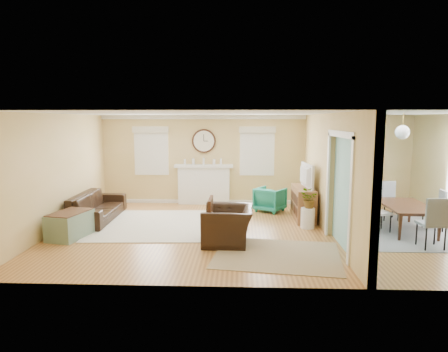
% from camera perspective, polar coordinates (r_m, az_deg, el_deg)
% --- Properties ---
extents(floor, '(9.00, 9.00, 0.00)m').
position_cam_1_polar(floor, '(9.00, 5.06, -7.89)').
color(floor, '#915A2E').
rests_on(floor, ground).
extents(wall_back, '(9.00, 0.02, 2.60)m').
position_cam_1_polar(wall_back, '(11.71, 4.48, 2.31)').
color(wall_back, tan).
rests_on(wall_back, ground).
extents(wall_front, '(9.00, 0.02, 2.60)m').
position_cam_1_polar(wall_front, '(5.78, 6.57, -3.64)').
color(wall_front, tan).
rests_on(wall_front, ground).
extents(wall_left, '(0.02, 6.00, 2.60)m').
position_cam_1_polar(wall_left, '(9.63, -22.66, 0.47)').
color(wall_left, tan).
rests_on(wall_left, ground).
extents(ceiling, '(9.00, 6.00, 0.02)m').
position_cam_1_polar(ceiling, '(8.66, 5.28, 8.90)').
color(ceiling, white).
rests_on(ceiling, wall_back).
extents(partition, '(0.17, 6.00, 2.60)m').
position_cam_1_polar(partition, '(9.20, 14.53, 0.87)').
color(partition, tan).
rests_on(partition, ground).
extents(fireplace, '(1.70, 0.30, 1.17)m').
position_cam_1_polar(fireplace, '(11.72, -2.89, -1.13)').
color(fireplace, white).
rests_on(fireplace, ground).
extents(wall_clock, '(0.70, 0.07, 0.70)m').
position_cam_1_polar(wall_clock, '(11.68, -2.89, 5.01)').
color(wall_clock, '#3F2115').
rests_on(wall_clock, wall_back).
extents(window_left, '(1.05, 0.13, 1.42)m').
position_cam_1_polar(window_left, '(11.92, -10.35, 4.03)').
color(window_left, white).
rests_on(window_left, wall_back).
extents(window_right, '(1.05, 0.13, 1.42)m').
position_cam_1_polar(window_right, '(11.63, 4.75, 4.04)').
color(window_right, white).
rests_on(window_right, wall_back).
extents(pendant, '(0.30, 0.30, 0.55)m').
position_cam_1_polar(pendant, '(9.30, 24.13, 5.72)').
color(pendant, gold).
rests_on(pendant, ceiling).
extents(rug_cream, '(3.44, 3.02, 0.02)m').
position_cam_1_polar(rug_cream, '(9.61, -8.08, -6.85)').
color(rug_cream, beige).
rests_on(rug_cream, floor).
extents(rug_jute, '(2.49, 2.14, 0.01)m').
position_cam_1_polar(rug_jute, '(7.53, 7.59, -11.09)').
color(rug_jute, tan).
rests_on(rug_jute, floor).
extents(rug_grey, '(2.41, 3.01, 0.01)m').
position_cam_1_polar(rug_grey, '(9.88, 24.54, -7.12)').
color(rug_grey, gray).
rests_on(rug_grey, floor).
extents(sofa, '(0.96, 2.31, 0.67)m').
position_cam_1_polar(sofa, '(10.38, -17.73, -4.19)').
color(sofa, black).
rests_on(sofa, floor).
extents(eames_chair, '(1.02, 1.15, 0.73)m').
position_cam_1_polar(eames_chair, '(8.07, 0.58, -7.03)').
color(eames_chair, black).
rests_on(eames_chair, floor).
extents(green_chair, '(0.97, 0.98, 0.65)m').
position_cam_1_polar(green_chair, '(10.89, 6.60, -3.34)').
color(green_chair, '#0F7760').
rests_on(green_chair, floor).
extents(trunk, '(0.78, 1.06, 0.55)m').
position_cam_1_polar(trunk, '(9.04, -21.12, -6.52)').
color(trunk, gray).
rests_on(trunk, floor).
extents(credenza, '(0.46, 1.36, 0.80)m').
position_cam_1_polar(credenza, '(10.18, 11.23, -3.82)').
color(credenza, brown).
rests_on(credenza, floor).
extents(tv, '(0.24, 1.04, 0.60)m').
position_cam_1_polar(tv, '(10.06, 11.24, 0.07)').
color(tv, black).
rests_on(tv, credenza).
extents(garden_stool, '(0.32, 0.32, 0.47)m').
position_cam_1_polar(garden_stool, '(9.38, 11.86, -5.90)').
color(garden_stool, white).
rests_on(garden_stool, floor).
extents(potted_plant, '(0.49, 0.47, 0.43)m').
position_cam_1_polar(potted_plant, '(9.28, 11.94, -3.20)').
color(potted_plant, '#337F33').
rests_on(potted_plant, garden_stool).
extents(dining_table, '(1.00, 1.73, 0.60)m').
position_cam_1_polar(dining_table, '(9.81, 24.64, -5.45)').
color(dining_table, '#3F2115').
rests_on(dining_table, floor).
extents(dining_chair_n, '(0.43, 0.43, 0.94)m').
position_cam_1_polar(dining_chair_n, '(10.69, 22.55, -2.88)').
color(dining_chair_n, gray).
rests_on(dining_chair_n, floor).
extents(dining_chair_s, '(0.47, 0.47, 1.01)m').
position_cam_1_polar(dining_chair_s, '(8.67, 27.56, -5.33)').
color(dining_chair_s, gray).
rests_on(dining_chair_s, floor).
extents(dining_chair_w, '(0.49, 0.49, 0.90)m').
position_cam_1_polar(dining_chair_w, '(9.48, 21.42, -4.29)').
color(dining_chair_w, white).
rests_on(dining_chair_w, floor).
extents(dining_chair_e, '(0.46, 0.46, 0.91)m').
position_cam_1_polar(dining_chair_e, '(10.09, 27.77, -3.92)').
color(dining_chair_e, gray).
rests_on(dining_chair_e, floor).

